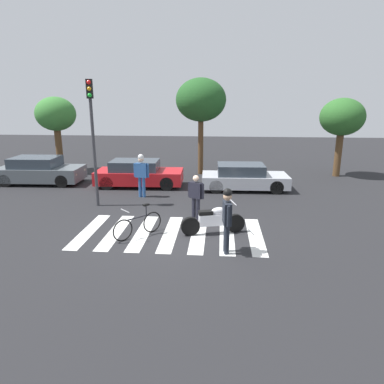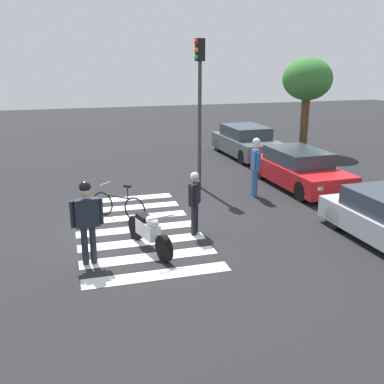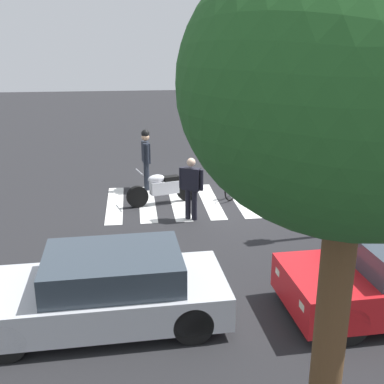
% 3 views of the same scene
% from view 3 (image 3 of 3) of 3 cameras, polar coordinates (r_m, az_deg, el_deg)
% --- Properties ---
extents(ground_plane, '(60.00, 60.00, 0.00)m').
position_cam_3_polar(ground_plane, '(13.71, 2.15, -1.04)').
color(ground_plane, '#232326').
extents(police_motorcycle, '(2.04, 0.82, 1.02)m').
position_cam_3_polar(police_motorcycle, '(13.34, -3.49, 0.42)').
color(police_motorcycle, black).
rests_on(police_motorcycle, ground_plane).
extents(leaning_bicycle, '(1.25, 1.32, 1.00)m').
position_cam_3_polar(leaning_bicycle, '(14.08, 5.86, 1.02)').
color(leaning_bicycle, black).
rests_on(leaning_bicycle, ground_plane).
extents(officer_on_foot, '(0.26, 0.69, 1.87)m').
position_cam_3_polar(officer_on_foot, '(14.49, -5.53, 4.45)').
color(officer_on_foot, '#1E232D').
rests_on(officer_on_foot, ground_plane).
extents(officer_by_motorcycle, '(0.58, 0.41, 1.62)m').
position_cam_3_polar(officer_by_motorcycle, '(12.03, -0.10, 0.82)').
color(officer_by_motorcycle, black).
rests_on(officer_by_motorcycle, ground_plane).
extents(pedestrian_bystander, '(0.69, 0.29, 1.90)m').
position_cam_3_polar(pedestrian_bystander, '(10.09, 16.55, -2.19)').
color(pedestrian_bystander, '#2D5999').
rests_on(pedestrian_bystander, ground_plane).
extents(crosswalk_stripes, '(5.85, 3.10, 0.01)m').
position_cam_3_polar(crosswalk_stripes, '(13.71, 2.15, -1.02)').
color(crosswalk_stripes, silver).
rests_on(crosswalk_stripes, ground_plane).
extents(car_silver_sedan, '(4.07, 1.89, 1.22)m').
position_cam_3_polar(car_silver_sedan, '(7.99, -10.34, -11.43)').
color(car_silver_sedan, black).
rests_on(car_silver_sedan, ground_plane).
extents(traffic_light_pole, '(0.30, 0.35, 4.89)m').
position_cam_3_polar(traffic_light_pole, '(11.53, 21.70, 10.61)').
color(traffic_light_pole, '#38383D').
rests_on(traffic_light_pole, ground_plane).
extents(street_tree_mid, '(2.76, 2.76, 5.31)m').
position_cam_3_polar(street_tree_mid, '(3.93, 18.98, 11.53)').
color(street_tree_mid, brown).
rests_on(street_tree_mid, ground_plane).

